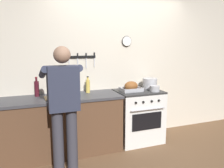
{
  "coord_description": "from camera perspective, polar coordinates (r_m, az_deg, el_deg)",
  "views": [
    {
      "loc": [
        -1.59,
        -2.42,
        1.68
      ],
      "look_at": [
        -0.32,
        0.85,
        1.07
      ],
      "focal_mm": 36.65,
      "sensor_mm": 36.0,
      "label": 1
    }
  ],
  "objects": [
    {
      "name": "bottle_vinegar",
      "position": [
        3.7,
        -11.09,
        -0.7
      ],
      "size": [
        0.07,
        0.07,
        0.27
      ],
      "color": "#997F4C",
      "rests_on": "counter_block"
    },
    {
      "name": "saucepan",
      "position": [
        3.9,
        10.58,
        -1.11
      ],
      "size": [
        0.16,
        0.16,
        0.1
      ],
      "color": "#B7B7BC",
      "rests_on": "stove"
    },
    {
      "name": "person_cook",
      "position": [
        2.96,
        -12.01,
        -4.56
      ],
      "size": [
        0.51,
        0.63,
        1.66
      ],
      "rotation": [
        0.0,
        0.0,
        1.68
      ],
      "color": "#383842",
      "rests_on": "ground"
    },
    {
      "name": "counter_block",
      "position": [
        3.64,
        -14.07,
        -10.14
      ],
      "size": [
        2.03,
        0.65,
        0.9
      ],
      "color": "brown",
      "rests_on": "ground"
    },
    {
      "name": "bottle_dish_soap",
      "position": [
        3.69,
        -8.49,
        -0.85
      ],
      "size": [
        0.07,
        0.07,
        0.24
      ],
      "color": "#338CCC",
      "rests_on": "counter_block"
    },
    {
      "name": "wall_back",
      "position": [
        4.11,
        1.64,
        4.56
      ],
      "size": [
        6.0,
        0.13,
        2.6
      ],
      "color": "beige",
      "rests_on": "ground"
    },
    {
      "name": "cutting_board",
      "position": [
        3.45,
        -13.48,
        -3.32
      ],
      "size": [
        0.36,
        0.24,
        0.02
      ],
      "primitive_type": "cube",
      "color": "tan",
      "rests_on": "counter_block"
    },
    {
      "name": "bottle_wine_red",
      "position": [
        3.64,
        -18.26,
        -1.01
      ],
      "size": [
        0.07,
        0.07,
        0.3
      ],
      "color": "#47141E",
      "rests_on": "counter_block"
    },
    {
      "name": "roasting_pan",
      "position": [
        3.84,
        4.79,
        -0.73
      ],
      "size": [
        0.35,
        0.26,
        0.17
      ],
      "color": "#B7B7BC",
      "rests_on": "stove"
    },
    {
      "name": "stock_pot",
      "position": [
        4.13,
        9.42,
        0.15
      ],
      "size": [
        0.26,
        0.26,
        0.19
      ],
      "color": "#B7B7BC",
      "rests_on": "stove"
    },
    {
      "name": "bottle_cooking_oil",
      "position": [
        3.74,
        -6.04,
        -0.46
      ],
      "size": [
        0.07,
        0.07,
        0.27
      ],
      "color": "gold",
      "rests_on": "counter_block"
    },
    {
      "name": "stove",
      "position": [
        4.05,
        6.49,
        -7.88
      ],
      "size": [
        0.76,
        0.67,
        0.9
      ],
      "color": "white",
      "rests_on": "ground"
    }
  ]
}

